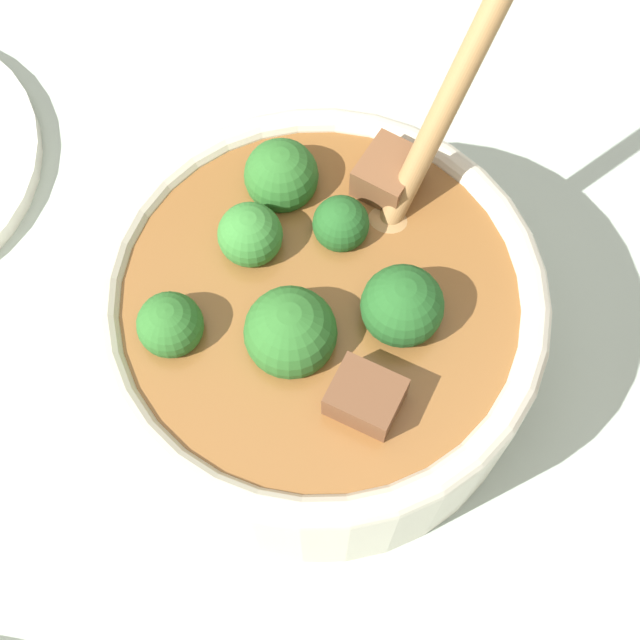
% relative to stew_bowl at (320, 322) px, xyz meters
% --- Properties ---
extents(ground_plane, '(4.00, 4.00, 0.00)m').
position_rel_stew_bowl_xyz_m(ground_plane, '(-0.00, 0.00, -0.05)').
color(ground_plane, '#ADBCAD').
extents(stew_bowl, '(0.22, 0.28, 0.26)m').
position_rel_stew_bowl_xyz_m(stew_bowl, '(0.00, 0.00, 0.00)').
color(stew_bowl, beige).
rests_on(stew_bowl, ground_plane).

